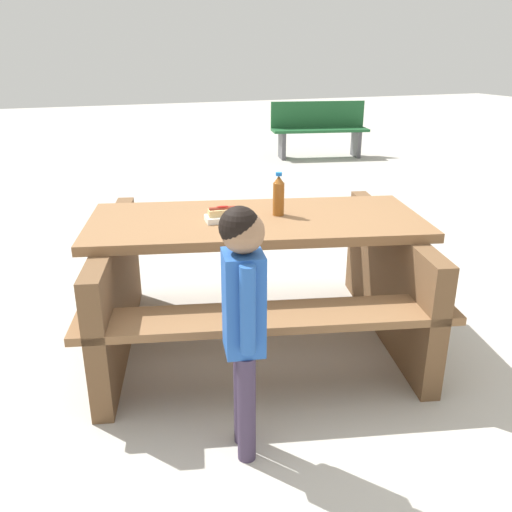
{
  "coord_description": "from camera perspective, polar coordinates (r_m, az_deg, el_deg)",
  "views": [
    {
      "loc": [
        0.98,
        2.62,
        1.6
      ],
      "look_at": [
        0.0,
        0.0,
        0.52
      ],
      "focal_mm": 37.66,
      "sensor_mm": 36.0,
      "label": 1
    }
  ],
  "objects": [
    {
      "name": "child_in_coat",
      "position": [
        2.07,
        -1.38,
        -5.12
      ],
      "size": [
        0.18,
        0.26,
        1.08
      ],
      "color": "#3F334C",
      "rests_on": "ground"
    },
    {
      "name": "ground_plane",
      "position": [
        3.22,
        0.0,
        -8.75
      ],
      "size": [
        30.0,
        30.0,
        0.0
      ],
      "primitive_type": "plane",
      "color": "#B7B2A8",
      "rests_on": "ground"
    },
    {
      "name": "park_bench_near",
      "position": [
        8.74,
        6.7,
        13.34
      ],
      "size": [
        1.55,
        0.72,
        0.85
      ],
      "color": "#1E592D",
      "rests_on": "ground"
    },
    {
      "name": "soda_bottle",
      "position": [
        2.94,
        2.38,
        6.45
      ],
      "size": [
        0.06,
        0.06,
        0.24
      ],
      "color": "brown",
      "rests_on": "picnic_table"
    },
    {
      "name": "hotdog_tray",
      "position": [
        2.86,
        -3.6,
        4.34
      ],
      "size": [
        0.19,
        0.12,
        0.08
      ],
      "color": "white",
      "rests_on": "picnic_table"
    },
    {
      "name": "picnic_table",
      "position": [
        3.02,
        0.0,
        -1.42
      ],
      "size": [
        2.09,
        1.8,
        0.75
      ],
      "color": "brown",
      "rests_on": "ground"
    }
  ]
}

